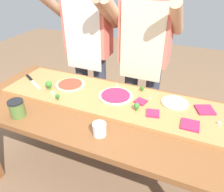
# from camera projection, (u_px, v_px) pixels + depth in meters

# --- Properties ---
(ground_plane) EXTENTS (8.00, 8.00, 0.00)m
(ground_plane) POSITION_uv_depth(u_px,v_px,m) (106.00, 179.00, 1.87)
(ground_plane) COLOR brown
(prep_table) EXTENTS (1.90, 0.80, 0.76)m
(prep_table) POSITION_uv_depth(u_px,v_px,m) (104.00, 119.00, 1.52)
(prep_table) COLOR brown
(prep_table) RESTS_ON ground
(cutting_board) EXTENTS (1.66, 0.45, 0.02)m
(cutting_board) POSITION_uv_depth(u_px,v_px,m) (113.00, 99.00, 1.54)
(cutting_board) COLOR #B27F47
(cutting_board) RESTS_ON prep_table
(chefs_knife) EXTENTS (0.25, 0.16, 0.02)m
(chefs_knife) POSITION_uv_depth(u_px,v_px,m) (31.00, 80.00, 1.76)
(chefs_knife) COLOR #B7BABF
(chefs_knife) RESTS_ON cutting_board
(pizza_whole_tomato_red) EXTENTS (0.23, 0.23, 0.02)m
(pizza_whole_tomato_red) POSITION_uv_depth(u_px,v_px,m) (70.00, 84.00, 1.69)
(pizza_whole_tomato_red) COLOR beige
(pizza_whole_tomato_red) RESTS_ON cutting_board
(pizza_whole_white_garlic) EXTENTS (0.19, 0.19, 0.02)m
(pizza_whole_white_garlic) POSITION_uv_depth(u_px,v_px,m) (175.00, 103.00, 1.47)
(pizza_whole_white_garlic) COLOR beige
(pizza_whole_white_garlic) RESTS_ON cutting_board
(pizza_whole_beet_magenta) EXTENTS (0.25, 0.25, 0.02)m
(pizza_whole_beet_magenta) POSITION_uv_depth(u_px,v_px,m) (116.00, 96.00, 1.55)
(pizza_whole_beet_magenta) COLOR beige
(pizza_whole_beet_magenta) RESTS_ON cutting_board
(pizza_slice_far_right) EXTENTS (0.10, 0.10, 0.01)m
(pizza_slice_far_right) POSITION_uv_depth(u_px,v_px,m) (153.00, 113.00, 1.36)
(pizza_slice_far_right) COLOR #9E234C
(pizza_slice_far_right) RESTS_ON cutting_board
(pizza_slice_far_left) EXTENTS (0.14, 0.14, 0.01)m
(pizza_slice_far_left) POSITION_uv_depth(u_px,v_px,m) (205.00, 110.00, 1.40)
(pizza_slice_far_left) COLOR #9E234C
(pizza_slice_far_left) RESTS_ON cutting_board
(pizza_slice_near_left) EXTENTS (0.11, 0.11, 0.01)m
(pizza_slice_near_left) POSITION_uv_depth(u_px,v_px,m) (190.00, 125.00, 1.27)
(pizza_slice_near_left) COLOR #9E234C
(pizza_slice_near_left) RESTS_ON cutting_board
(pizza_slice_center) EXTENTS (0.09, 0.09, 0.01)m
(pizza_slice_center) POSITION_uv_depth(u_px,v_px,m) (141.00, 102.00, 1.48)
(pizza_slice_center) COLOR #9E234C
(pizza_slice_center) RESTS_ON cutting_board
(broccoli_floret_center_right) EXTENTS (0.03, 0.03, 0.04)m
(broccoli_floret_center_right) POSITION_uv_depth(u_px,v_px,m) (142.00, 88.00, 1.61)
(broccoli_floret_center_right) COLOR #366618
(broccoli_floret_center_right) RESTS_ON cutting_board
(broccoli_floret_center_left) EXTENTS (0.04, 0.04, 0.05)m
(broccoli_floret_center_left) POSITION_uv_depth(u_px,v_px,m) (137.00, 106.00, 1.39)
(broccoli_floret_center_left) COLOR #3F7220
(broccoli_floret_center_left) RESTS_ON cutting_board
(broccoli_floret_back_right) EXTENTS (0.05, 0.05, 0.07)m
(broccoli_floret_back_right) POSITION_uv_depth(u_px,v_px,m) (49.00, 84.00, 1.62)
(broccoli_floret_back_right) COLOR #3F7220
(broccoli_floret_back_right) RESTS_ON cutting_board
(broccoli_floret_back_mid) EXTENTS (0.03, 0.03, 0.05)m
(broccoli_floret_back_mid) POSITION_uv_depth(u_px,v_px,m) (58.00, 96.00, 1.50)
(broccoli_floret_back_mid) COLOR #366618
(broccoli_floret_back_mid) RESTS_ON cutting_board
(cheese_crumble_b) EXTENTS (0.02, 0.02, 0.01)m
(cheese_crumble_b) POSITION_uv_depth(u_px,v_px,m) (150.00, 98.00, 1.52)
(cheese_crumble_b) COLOR white
(cheese_crumble_b) RESTS_ON cutting_board
(cheese_crumble_c) EXTENTS (0.02, 0.02, 0.02)m
(cheese_crumble_c) POSITION_uv_depth(u_px,v_px,m) (117.00, 85.00, 1.68)
(cheese_crumble_c) COLOR silver
(cheese_crumble_c) RESTS_ON cutting_board
(cheese_crumble_d) EXTENTS (0.02, 0.02, 0.02)m
(cheese_crumble_d) POSITION_uv_depth(u_px,v_px,m) (219.00, 123.00, 1.28)
(cheese_crumble_d) COLOR white
(cheese_crumble_d) RESTS_ON cutting_board
(cheese_crumble_e) EXTENTS (0.03, 0.03, 0.02)m
(cheese_crumble_e) POSITION_uv_depth(u_px,v_px,m) (52.00, 93.00, 1.57)
(cheese_crumble_e) COLOR silver
(cheese_crumble_e) RESTS_ON cutting_board
(flour_cup) EXTENTS (0.08, 0.08, 0.08)m
(flour_cup) POSITION_uv_depth(u_px,v_px,m) (99.00, 130.00, 1.22)
(flour_cup) COLOR white
(flour_cup) RESTS_ON prep_table
(sauce_jar) EXTENTS (0.10, 0.10, 0.11)m
(sauce_jar) POSITION_uv_depth(u_px,v_px,m) (17.00, 109.00, 1.36)
(sauce_jar) COLOR #517033
(sauce_jar) RESTS_ON prep_table
(cook_left) EXTENTS (0.54, 0.39, 1.67)m
(cook_left) POSITION_uv_depth(u_px,v_px,m) (88.00, 43.00, 1.92)
(cook_left) COLOR #333847
(cook_left) RESTS_ON ground
(cook_right) EXTENTS (0.54, 0.39, 1.67)m
(cook_right) POSITION_uv_depth(u_px,v_px,m) (144.00, 51.00, 1.75)
(cook_right) COLOR #333847
(cook_right) RESTS_ON ground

